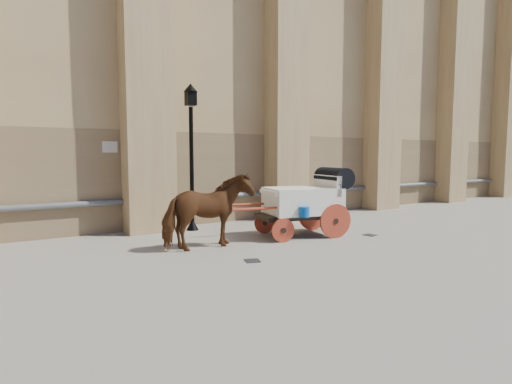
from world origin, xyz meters
TOP-DOWN VIEW (x-y plane):
  - ground at (0.00, 0.00)m, footprint 90.00×90.00m
  - horse at (-0.48, 0.65)m, footprint 2.19×1.07m
  - carriage at (2.62, 0.72)m, footprint 4.51×2.01m
  - street_lamp at (0.17, 3.16)m, footprint 0.41×0.41m
  - drain_grate_near at (-0.17, -0.88)m, footprint 0.41×0.41m
  - drain_grate_far at (4.12, -0.26)m, footprint 0.37×0.37m

SIDE VIEW (x-z plane):
  - ground at x=0.00m, z-range 0.00..0.00m
  - drain_grate_near at x=-0.17m, z-range 0.00..0.01m
  - drain_grate_far at x=4.12m, z-range 0.00..0.01m
  - horse at x=-0.48m, z-range 0.00..1.82m
  - carriage at x=2.62m, z-range 0.08..1.99m
  - street_lamp at x=0.17m, z-range 0.15..4.52m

